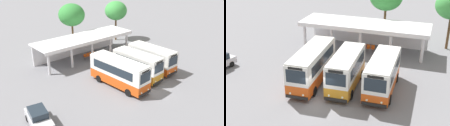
{
  "view_description": "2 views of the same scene",
  "coord_description": "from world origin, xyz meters",
  "views": [
    {
      "loc": [
        -20.62,
        -16.24,
        14.55
      ],
      "look_at": [
        -1.5,
        5.29,
        2.28
      ],
      "focal_mm": 40.0,
      "sensor_mm": 36.0,
      "label": 1
    },
    {
      "loc": [
        8.89,
        -20.34,
        13.67
      ],
      "look_at": [
        -0.14,
        5.38,
        1.51
      ],
      "focal_mm": 47.75,
      "sensor_mm": 36.0,
      "label": 2
    }
  ],
  "objects": [
    {
      "name": "waiting_chair_second_from_end",
      "position": [
        0.52,
        13.15,
        0.52
      ],
      "size": [
        0.45,
        0.45,
        0.86
      ],
      "color": "slate",
      "rests_on": "ground"
    },
    {
      "name": "terminal_canopy",
      "position": [
        0.35,
        14.28,
        2.57
      ],
      "size": [
        15.66,
        4.88,
        3.4
      ],
      "color": "silver",
      "rests_on": "ground"
    },
    {
      "name": "waiting_chair_end_by_column",
      "position": [
        -0.04,
        13.13,
        0.52
      ],
      "size": [
        0.45,
        0.45,
        0.86
      ],
      "color": "slate",
      "rests_on": "ground"
    },
    {
      "name": "waiting_chair_fourth_seat",
      "position": [
        1.64,
        13.17,
        0.52
      ],
      "size": [
        0.45,
        0.45,
        0.86
      ],
      "color": "slate",
      "rests_on": "ground"
    },
    {
      "name": "city_bus_second_in_row",
      "position": [
        1.3,
        3.55,
        1.85
      ],
      "size": [
        2.52,
        6.96,
        3.36
      ],
      "color": "black",
      "rests_on": "ground"
    },
    {
      "name": "waiting_chair_middle_seat",
      "position": [
        1.08,
        13.19,
        0.52
      ],
      "size": [
        0.45,
        0.45,
        0.86
      ],
      "color": "slate",
      "rests_on": "ground"
    },
    {
      "name": "city_bus_nearest_orange",
      "position": [
        -2.05,
        3.41,
        1.91
      ],
      "size": [
        2.64,
        8.16,
        3.48
      ],
      "color": "black",
      "rests_on": "ground"
    },
    {
      "name": "ground_plane",
      "position": [
        0.0,
        0.0,
        0.0
      ],
      "size": [
        180.0,
        180.0,
        0.0
      ],
      "primitive_type": "plane",
      "color": "slate"
    },
    {
      "name": "city_bus_middle_cream",
      "position": [
        4.66,
        3.97,
        1.8
      ],
      "size": [
        2.46,
        7.12,
        3.26
      ],
      "color": "black",
      "rests_on": "ground"
    }
  ]
}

